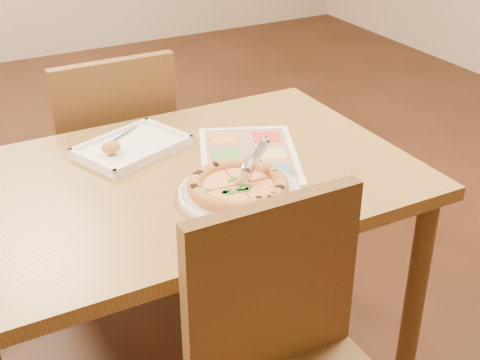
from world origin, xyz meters
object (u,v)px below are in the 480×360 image
chair_near (293,353)px  appetizer_tray (131,148)px  chair_far (111,144)px  plate (240,194)px  pizza (238,186)px  menu (249,154)px  dining_table (179,202)px  pizza_cutter (254,160)px

chair_near → appetizer_tray: bearing=94.3°
chair_far → plate: size_ratio=1.47×
chair_far → chair_near: bearing=90.0°
pizza → menu: (0.14, 0.20, -0.03)m
dining_table → pizza: (0.09, -0.18, 0.12)m
pizza → appetizer_tray: 0.41m
appetizer_tray → menu: size_ratio=0.92×
chair_near → appetizer_tray: chair_near is taller
dining_table → pizza_cutter: size_ratio=10.36×
chair_far → pizza_cutter: 0.82m
menu → pizza: bearing=-125.8°
chair_near → plate: bearing=77.1°
chair_far → appetizer_tray: 0.44m
dining_table → appetizer_tray: appetizer_tray is taller
chair_far → plate: bearing=96.9°
dining_table → chair_far: 0.61m
pizza_cutter → menu: pizza_cutter is taller
pizza_cutter → menu: bearing=30.6°
dining_table → appetizer_tray: size_ratio=3.63×
plate → pizza_cutter: pizza_cutter is taller
pizza_cutter → menu: 0.22m
chair_far → menu: size_ratio=1.20×
chair_far → appetizer_tray: bearing=81.3°
dining_table → chair_near: bearing=-90.0°
chair_far → pizza_cutter: size_ratio=3.74×
dining_table → pizza_cutter: pizza_cutter is taller
menu → plate: bearing=-124.4°
pizza → menu: pizza is taller
chair_near → appetizer_tray: size_ratio=1.31×
pizza → menu: bearing=54.2°
plate → pizza_cutter: (0.05, 0.02, 0.08)m
chair_far → appetizer_tray: chair_far is taller
chair_far → pizza: bearing=96.8°
pizza → pizza_cutter: (0.06, 0.01, 0.05)m
chair_near → plate: chair_near is taller
pizza_cutter → menu: (0.09, 0.18, -0.08)m
chair_far → menu: 0.65m
chair_near → chair_far: bearing=90.0°
plate → menu: plate is taller
pizza → pizza_cutter: bearing=14.7°
chair_far → menu: (0.23, -0.58, 0.16)m
pizza_cutter → menu: size_ratio=0.32×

